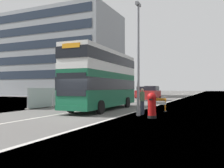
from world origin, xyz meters
name	(u,v)px	position (x,y,z in m)	size (l,w,h in m)	color
ground	(77,119)	(0.60, 0.09, -0.05)	(140.00, 280.00, 0.10)	#565451
double_decker_bus	(103,79)	(-0.48, 6.00, 2.70)	(3.02, 10.79, 5.07)	#145638
lamppost_foreground	(138,62)	(3.72, 2.83, 3.64)	(0.29, 0.70, 7.74)	gray
red_pillar_postbox	(152,104)	(4.90, 1.88, 0.88)	(0.58, 0.58, 1.61)	black
roadworks_barrier	(158,103)	(4.26, 6.24, 0.65)	(1.45, 0.61, 1.08)	orange
construction_site_fence	(71,96)	(-6.48, 10.05, 0.92)	(0.44, 13.80, 1.93)	#A8AAAD
car_oncoming_near	(152,94)	(-0.35, 22.41, 1.02)	(2.05, 4.22, 2.17)	maroon
car_receding_mid	(143,93)	(-3.87, 29.41, 1.00)	(1.96, 4.09, 2.12)	maroon
bare_tree_far_verge_near	(103,86)	(-11.01, 27.42, 2.15)	(2.56, 3.16, 4.57)	#4C3D2D
bare_tree_far_verge_mid	(128,87)	(-10.70, 40.46, 2.01)	(2.77, 2.65, 3.99)	#4C3D2D
pedestrian_at_kerb	(142,101)	(3.74, 3.70, 0.94)	(0.34, 0.34, 1.86)	#2D3342
backdrop_office_block	(57,56)	(-28.47, 36.64, 9.99)	(30.76, 16.09, 19.97)	gray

